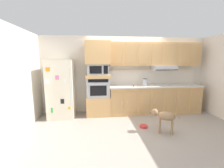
{
  "coord_description": "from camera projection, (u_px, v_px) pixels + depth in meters",
  "views": [
    {
      "loc": [
        -0.98,
        -3.94,
        1.75
      ],
      "look_at": [
        -0.52,
        0.35,
        1.06
      ],
      "focal_mm": 24.12,
      "sensor_mm": 36.0,
      "label": 1
    }
  ],
  "objects": [
    {
      "name": "built_in_oven",
      "position": [
        98.0,
        87.0,
        4.74
      ],
      "size": [
        0.7,
        0.62,
        0.6
      ],
      "color": "#A8AAAF",
      "rests_on": "oven_base_cabinet"
    },
    {
      "name": "countertop_slab",
      "position": [
        155.0,
        86.0,
        4.94
      ],
      "size": [
        3.03,
        0.64,
        0.04
      ],
      "primitive_type": "cube",
      "color": "beige",
      "rests_on": "lower_cabinet_run"
    },
    {
      "name": "appliance_mid_shelf",
      "position": [
        98.0,
        76.0,
        4.69
      ],
      "size": [
        0.74,
        0.62,
        0.1
      ],
      "primitive_type": "cube",
      "color": "tan",
      "rests_on": "built_in_oven"
    },
    {
      "name": "ground_plane",
      "position": [
        132.0,
        122.0,
        4.25
      ],
      "size": [
        9.6,
        9.6,
        0.0
      ],
      "primitive_type": "plane",
      "color": "#9E9389"
    },
    {
      "name": "upper_cabinet_with_hood",
      "position": [
        156.0,
        55.0,
        4.9
      ],
      "size": [
        2.99,
        0.48,
        0.88
      ],
      "color": "tan",
      "rests_on": "backsplash_panel"
    },
    {
      "name": "dog",
      "position": [
        164.0,
        116.0,
        3.59
      ],
      "size": [
        0.68,
        0.39,
        0.59
      ],
      "rotation": [
        0.0,
        0.0,
        2.7
      ],
      "color": "#997551",
      "rests_on": "ground"
    },
    {
      "name": "back_kitchen_wall",
      "position": [
        125.0,
        75.0,
        5.14
      ],
      "size": [
        6.2,
        0.12,
        2.5
      ],
      "primitive_type": "cube",
      "color": "beige",
      "rests_on": "ground"
    },
    {
      "name": "appliance_upper_cabinet",
      "position": [
        98.0,
        53.0,
        4.57
      ],
      "size": [
        0.74,
        0.62,
        0.68
      ],
      "primitive_type": "cube",
      "color": "tan",
      "rests_on": "microwave"
    },
    {
      "name": "side_panel_left",
      "position": [
        23.0,
        80.0,
        3.75
      ],
      "size": [
        0.12,
        7.1,
        2.5
      ],
      "primitive_type": "cube",
      "color": "beige",
      "rests_on": "ground"
    },
    {
      "name": "microwave",
      "position": [
        98.0,
        69.0,
        4.65
      ],
      "size": [
        0.64,
        0.54,
        0.32
      ],
      "color": "#A8AAAF",
      "rests_on": "appliance_mid_shelf"
    },
    {
      "name": "electric_kettle",
      "position": [
        145.0,
        82.0,
        4.83
      ],
      "size": [
        0.17,
        0.17,
        0.24
      ],
      "color": "#A8AAAF",
      "rests_on": "countertop_slab"
    },
    {
      "name": "backsplash_panel",
      "position": [
        152.0,
        77.0,
        5.18
      ],
      "size": [
        3.03,
        0.02,
        0.5
      ],
      "primitive_type": "cube",
      "color": "silver",
      "rests_on": "countertop_slab"
    },
    {
      "name": "oven_base_cabinet",
      "position": [
        98.0,
        105.0,
        4.84
      ],
      "size": [
        0.74,
        0.62,
        0.6
      ],
      "primitive_type": "cube",
      "color": "tan",
      "rests_on": "ground"
    },
    {
      "name": "lower_cabinet_run",
      "position": [
        154.0,
        100.0,
        5.01
      ],
      "size": [
        2.99,
        0.63,
        0.88
      ],
      "color": "tan",
      "rests_on": "ground"
    },
    {
      "name": "refrigerator",
      "position": [
        61.0,
        89.0,
        4.56
      ],
      "size": [
        0.76,
        0.73,
        1.76
      ],
      "color": "silver",
      "rests_on": "ground"
    },
    {
      "name": "dog_food_bowl",
      "position": [
        144.0,
        126.0,
        3.93
      ],
      "size": [
        0.2,
        0.2,
        0.06
      ],
      "color": "red",
      "rests_on": "ground"
    },
    {
      "name": "screwdriver",
      "position": [
        134.0,
        86.0,
        4.75
      ],
      "size": [
        0.15,
        0.14,
        0.03
      ],
      "color": "black",
      "rests_on": "countertop_slab"
    }
  ]
}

